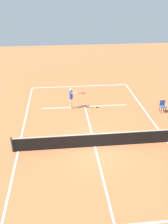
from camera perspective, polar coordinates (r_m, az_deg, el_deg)
ground_plane at (r=15.44m, az=2.59°, el=-8.14°), size 60.00×60.00×0.00m
court_lines at (r=15.44m, az=2.59°, el=-8.13°), size 9.65×21.05×0.01m
tennis_net at (r=15.16m, az=2.63°, el=-6.62°), size 10.25×0.10×1.07m
player_serving at (r=19.70m, az=-2.93°, el=3.75°), size 1.29×0.66×1.78m
tennis_ball at (r=18.54m, az=-2.37°, el=-1.42°), size 0.07×0.07×0.07m
courtside_chair_mid at (r=20.31m, az=18.09°, el=1.44°), size 0.44×0.46×0.95m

